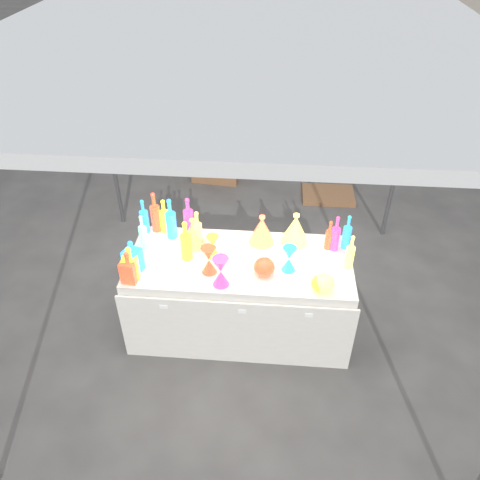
# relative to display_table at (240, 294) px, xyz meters

# --- Properties ---
(ground) EXTENTS (80.00, 80.00, 0.00)m
(ground) POSITION_rel_display_table_xyz_m (-0.00, 0.01, -0.37)
(ground) COLOR #5D5A56
(ground) RESTS_ON ground
(canopy_tent) EXTENTS (3.15, 3.15, 2.46)m
(canopy_tent) POSITION_rel_display_table_xyz_m (-0.00, 0.02, 2.01)
(canopy_tent) COLOR gray
(canopy_tent) RESTS_ON ground
(display_table) EXTENTS (1.84, 0.83, 0.75)m
(display_table) POSITION_rel_display_table_xyz_m (0.00, 0.00, 0.00)
(display_table) COLOR silver
(display_table) RESTS_ON ground
(cardboard_box_closed) EXTENTS (0.65, 0.50, 0.44)m
(cardboard_box_closed) POSITION_rel_display_table_xyz_m (-0.52, 2.65, -0.15)
(cardboard_box_closed) COLOR brown
(cardboard_box_closed) RESTS_ON ground
(cardboard_box_flat) EXTENTS (0.65, 0.47, 0.06)m
(cardboard_box_flat) POSITION_rel_display_table_xyz_m (0.94, 2.25, -0.35)
(cardboard_box_flat) COLOR brown
(cardboard_box_flat) RESTS_ON ground
(bottle_0) EXTENTS (0.10, 0.10, 0.31)m
(bottle_0) POSITION_rel_display_table_xyz_m (-0.68, 0.36, 0.53)
(bottle_0) COLOR #C94D12
(bottle_0) RESTS_ON display_table
(bottle_1) EXTENTS (0.08, 0.08, 0.32)m
(bottle_1) POSITION_rel_display_table_xyz_m (-0.85, 0.34, 0.54)
(bottle_1) COLOR #17832D
(bottle_1) RESTS_ON display_table
(bottle_2) EXTENTS (0.11, 0.11, 0.38)m
(bottle_2) POSITION_rel_display_table_xyz_m (-0.76, 0.36, 0.56)
(bottle_2) COLOR orange
(bottle_2) RESTS_ON display_table
(bottle_3) EXTENTS (0.10, 0.10, 0.34)m
(bottle_3) POSITION_rel_display_table_xyz_m (-0.47, 0.36, 0.55)
(bottle_3) COLOR #1B49A2
(bottle_3) RESTS_ON display_table
(bottle_4) EXTENTS (0.09, 0.09, 0.33)m
(bottle_4) POSITION_rel_display_table_xyz_m (-0.37, 0.18, 0.54)
(bottle_4) COLOR #137079
(bottle_4) RESTS_ON display_table
(bottle_5) EXTENTS (0.08, 0.08, 0.31)m
(bottle_5) POSITION_rel_display_table_xyz_m (-0.81, 0.12, 0.53)
(bottle_5) COLOR #DA2B8C
(bottle_5) RESTS_ON display_table
(bottle_6) EXTENTS (0.10, 0.10, 0.35)m
(bottle_6) POSITION_rel_display_table_xyz_m (-0.43, 0.00, 0.55)
(bottle_6) COLOR #C94D12
(bottle_6) RESTS_ON display_table
(bottle_7) EXTENTS (0.10, 0.10, 0.38)m
(bottle_7) POSITION_rel_display_table_xyz_m (-0.60, 0.27, 0.57)
(bottle_7) COLOR #17832D
(bottle_7) RESTS_ON display_table
(decanter_0) EXTENTS (0.13, 0.13, 0.28)m
(decanter_0) POSITION_rel_display_table_xyz_m (-0.81, -0.25, 0.51)
(decanter_0) COLOR #C94D12
(decanter_0) RESTS_ON display_table
(decanter_1) EXTENTS (0.12, 0.12, 0.27)m
(decanter_1) POSITION_rel_display_table_xyz_m (-0.81, -0.30, 0.51)
(decanter_1) COLOR orange
(decanter_1) RESTS_ON display_table
(decanter_2) EXTENTS (0.16, 0.16, 0.29)m
(decanter_2) POSITION_rel_display_table_xyz_m (-0.81, -0.19, 0.52)
(decanter_2) COLOR #17832D
(decanter_2) RESTS_ON display_table
(hourglass_0) EXTENTS (0.13, 0.13, 0.24)m
(hourglass_0) POSITION_rel_display_table_xyz_m (-0.23, -0.16, 0.49)
(hourglass_0) COLOR orange
(hourglass_0) RESTS_ON display_table
(hourglass_1) EXTENTS (0.15, 0.15, 0.25)m
(hourglass_1) POSITION_rel_display_table_xyz_m (-0.12, -0.29, 0.50)
(hourglass_1) COLOR #1B49A2
(hourglass_1) RESTS_ON display_table
(hourglass_3) EXTENTS (0.11, 0.11, 0.21)m
(hourglass_3) POSITION_rel_display_table_xyz_m (-0.03, -0.02, 0.48)
(hourglass_3) COLOR #DA2B8C
(hourglass_3) RESTS_ON display_table
(hourglass_4) EXTENTS (0.11, 0.11, 0.20)m
(hourglass_4) POSITION_rel_display_table_xyz_m (-0.22, 0.04, 0.48)
(hourglass_4) COLOR #C94D12
(hourglass_4) RESTS_ON display_table
(hourglass_5) EXTENTS (0.14, 0.14, 0.22)m
(hourglass_5) POSITION_rel_display_table_xyz_m (0.39, -0.08, 0.49)
(hourglass_5) COLOR #17832D
(hourglass_5) RESTS_ON display_table
(globe_0) EXTENTS (0.18, 0.18, 0.12)m
(globe_0) POSITION_rel_display_table_xyz_m (0.62, -0.30, 0.43)
(globe_0) COLOR #C94D12
(globe_0) RESTS_ON display_table
(globe_1) EXTENTS (0.20, 0.20, 0.13)m
(globe_1) POSITION_rel_display_table_xyz_m (0.65, -0.30, 0.44)
(globe_1) COLOR #137079
(globe_1) RESTS_ON display_table
(globe_2) EXTENTS (0.19, 0.19, 0.13)m
(globe_2) POSITION_rel_display_table_xyz_m (0.20, -0.15, 0.44)
(globe_2) COLOR orange
(globe_2) RESTS_ON display_table
(lampshade_0) EXTENTS (0.26, 0.26, 0.26)m
(lampshade_0) POSITION_rel_display_table_xyz_m (-0.40, 0.18, 0.50)
(lampshade_0) COLOR yellow
(lampshade_0) RESTS_ON display_table
(lampshade_1) EXTENTS (0.26, 0.26, 0.26)m
(lampshade_1) POSITION_rel_display_table_xyz_m (0.16, 0.26, 0.51)
(lampshade_1) COLOR yellow
(lampshade_1) RESTS_ON display_table
(lampshade_3) EXTENTS (0.28, 0.28, 0.28)m
(lampshade_3) POSITION_rel_display_table_xyz_m (0.44, 0.29, 0.51)
(lampshade_3) COLOR #137079
(lampshade_3) RESTS_ON display_table
(bottle_8) EXTENTS (0.09, 0.09, 0.32)m
(bottle_8) POSITION_rel_display_table_xyz_m (0.86, 0.24, 0.53)
(bottle_8) COLOR #17832D
(bottle_8) RESTS_ON display_table
(bottle_9) EXTENTS (0.07, 0.07, 0.27)m
(bottle_9) POSITION_rel_display_table_xyz_m (0.71, 0.22, 0.51)
(bottle_9) COLOR orange
(bottle_9) RESTS_ON display_table
(bottle_10) EXTENTS (0.07, 0.07, 0.32)m
(bottle_10) POSITION_rel_display_table_xyz_m (0.76, 0.21, 0.54)
(bottle_10) COLOR #1B49A2
(bottle_10) RESTS_ON display_table
(bottle_11) EXTENTS (0.08, 0.08, 0.31)m
(bottle_11) POSITION_rel_display_table_xyz_m (0.86, -0.01, 0.53)
(bottle_11) COLOR #137079
(bottle_11) RESTS_ON display_table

